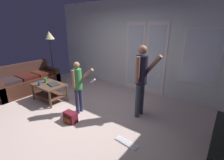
# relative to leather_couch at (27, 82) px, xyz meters

# --- Properties ---
(ground_plane) EXTENTS (6.16, 4.68, 0.02)m
(ground_plane) POSITION_rel_leather_couch_xyz_m (2.49, -0.10, -0.30)
(ground_plane) COLOR #C1A99F
(wall_back_with_doors) EXTENTS (6.16, 0.09, 2.80)m
(wall_back_with_doors) POSITION_rel_leather_couch_xyz_m (2.58, 2.21, 1.06)
(wall_back_with_doors) COLOR silver
(wall_back_with_doors) RESTS_ON ground_plane
(leather_couch) EXTENTS (0.87, 1.86, 0.83)m
(leather_couch) POSITION_rel_leather_couch_xyz_m (0.00, 0.00, 0.00)
(leather_couch) COLOR #402319
(leather_couch) RESTS_ON ground_plane
(coffee_table) EXTENTS (0.89, 0.59, 0.48)m
(coffee_table) POSITION_rel_leather_couch_xyz_m (1.24, 0.01, 0.06)
(coffee_table) COLOR brown
(coffee_table) RESTS_ON ground_plane
(person_adult) EXTENTS (0.52, 0.43, 1.61)m
(person_adult) POSITION_rel_leather_couch_xyz_m (3.59, 0.79, 0.67)
(person_adult) COLOR #38404E
(person_adult) RESTS_ON ground_plane
(person_child) EXTENTS (0.47, 0.38, 1.24)m
(person_child) POSITION_rel_leather_couch_xyz_m (2.38, 0.06, 0.45)
(person_child) COLOR #323352
(person_child) RESTS_ON ground_plane
(floor_lamp) EXTENTS (0.37, 0.37, 1.79)m
(floor_lamp) POSITION_rel_leather_couch_xyz_m (-0.30, 1.17, 1.28)
(floor_lamp) COLOR #292826
(floor_lamp) RESTS_ON ground_plane
(backpack) EXTENTS (0.30, 0.21, 0.22)m
(backpack) POSITION_rel_leather_couch_xyz_m (2.52, -0.34, -0.18)
(backpack) COLOR maroon
(backpack) RESTS_ON ground_plane
(loose_keyboard) EXTENTS (0.45, 0.17, 0.02)m
(loose_keyboard) POSITION_rel_leather_couch_xyz_m (3.85, -0.19, -0.28)
(loose_keyboard) COLOR white
(loose_keyboard) RESTS_ON ground_plane
(laptop_closed) EXTENTS (0.37, 0.29, 0.02)m
(laptop_closed) POSITION_rel_leather_couch_xyz_m (1.39, 0.06, 0.20)
(laptop_closed) COLOR #2D3034
(laptop_closed) RESTS_ON coffee_table
(cup_near_edge) EXTENTS (0.07, 0.07, 0.12)m
(cup_near_edge) POSITION_rel_leather_couch_xyz_m (1.13, -0.19, 0.25)
(cup_near_edge) COLOR #254C94
(cup_near_edge) RESTS_ON coffee_table
(cup_by_laptop) EXTENTS (0.07, 0.07, 0.13)m
(cup_by_laptop) POSITION_rel_leather_couch_xyz_m (1.06, 0.04, 0.25)
(cup_by_laptop) COLOR #33914B
(cup_by_laptop) RESTS_ON coffee_table
(tv_remote_black) EXTENTS (0.17, 0.13, 0.02)m
(tv_remote_black) POSITION_rel_leather_couch_xyz_m (0.91, 0.14, 0.20)
(tv_remote_black) COLOR black
(tv_remote_black) RESTS_ON coffee_table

